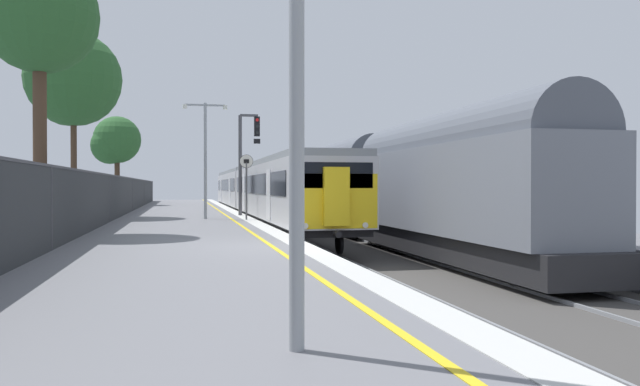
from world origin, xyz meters
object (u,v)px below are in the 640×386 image
(commuter_train_at_platform, at_px, (259,190))
(background_tree_left, at_px, (40,19))
(speed_limit_sign, at_px, (246,178))
(platform_lamp_mid, at_px, (205,150))
(background_tree_centre, at_px, (72,83))
(background_tree_right, at_px, (115,142))
(freight_train_adjacent_track, at_px, (312,184))
(signal_gantry, at_px, (245,152))

(commuter_train_at_platform, bearing_deg, background_tree_left, -116.30)
(speed_limit_sign, relative_size, platform_lamp_mid, 0.55)
(speed_limit_sign, height_order, background_tree_centre, background_tree_centre)
(background_tree_left, relative_size, background_tree_right, 1.22)
(speed_limit_sign, xyz_separation_m, background_tree_centre, (-7.89, 4.11, 4.60))
(commuter_train_at_platform, bearing_deg, speed_limit_sign, -99.56)
(freight_train_adjacent_track, bearing_deg, commuter_train_at_platform, -141.95)
(commuter_train_at_platform, height_order, freight_train_adjacent_track, freight_train_adjacent_track)
(platform_lamp_mid, relative_size, background_tree_centre, 0.59)
(freight_train_adjacent_track, distance_m, platform_lamp_mid, 15.02)
(commuter_train_at_platform, relative_size, freight_train_adjacent_track, 0.67)
(commuter_train_at_platform, bearing_deg, freight_train_adjacent_track, 38.05)
(freight_train_adjacent_track, bearing_deg, speed_limit_sign, -112.54)
(commuter_train_at_platform, bearing_deg, signal_gantry, -102.20)
(platform_lamp_mid, distance_m, background_tree_left, 10.32)
(background_tree_left, bearing_deg, freight_train_adjacent_track, 58.58)
(signal_gantry, relative_size, background_tree_right, 0.73)
(background_tree_left, distance_m, background_tree_right, 30.77)
(platform_lamp_mid, bearing_deg, freight_train_adjacent_track, 59.50)
(commuter_train_at_platform, xyz_separation_m, background_tree_centre, (-9.73, -6.85, 5.16))
(commuter_train_at_platform, xyz_separation_m, freight_train_adjacent_track, (4.00, 3.13, 0.39))
(background_tree_centre, bearing_deg, commuter_train_at_platform, 35.14)
(speed_limit_sign, bearing_deg, background_tree_right, 108.50)
(background_tree_centre, bearing_deg, background_tree_right, 90.20)
(freight_train_adjacent_track, xyz_separation_m, background_tree_left, (-12.85, -21.04, 4.97))
(commuter_train_at_platform, relative_size, background_tree_right, 5.77)
(freight_train_adjacent_track, height_order, signal_gantry, signal_gantry)
(commuter_train_at_platform, xyz_separation_m, platform_lamp_mid, (-3.58, -9.75, 1.86))
(speed_limit_sign, bearing_deg, platform_lamp_mid, 145.04)
(platform_lamp_mid, relative_size, background_tree_left, 0.62)
(speed_limit_sign, relative_size, background_tree_centre, 0.33)
(freight_train_adjacent_track, distance_m, background_tree_left, 25.15)
(background_tree_centre, bearing_deg, speed_limit_sign, -27.54)
(background_tree_left, bearing_deg, background_tree_centre, 94.57)
(background_tree_centre, bearing_deg, background_tree_left, -85.43)
(signal_gantry, xyz_separation_m, background_tree_left, (-7.37, -11.07, 3.43))
(commuter_train_at_platform, distance_m, speed_limit_sign, 11.13)
(background_tree_centre, bearing_deg, signal_gantry, 0.12)
(signal_gantry, bearing_deg, background_tree_right, 112.96)
(commuter_train_at_platform, relative_size, background_tree_centre, 4.56)
(speed_limit_sign, height_order, background_tree_left, background_tree_left)
(freight_train_adjacent_track, distance_m, background_tree_right, 17.18)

